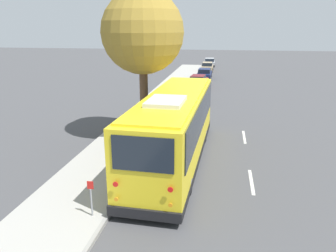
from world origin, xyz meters
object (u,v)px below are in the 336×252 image
(sign_post_near, at_px, (91,198))
(sign_post_far, at_px, (111,171))
(parked_sedan_tan, at_px, (207,67))
(parked_sedan_navy, at_px, (204,74))
(street_tree, at_px, (143,27))
(parked_sedan_maroon, at_px, (198,82))
(shuttle_bus, at_px, (175,125))
(parked_sedan_silver, at_px, (210,62))
(parked_sedan_gray, at_px, (194,95))

(sign_post_near, xyz_separation_m, sign_post_far, (1.97, 0.00, 0.10))
(parked_sedan_tan, bearing_deg, sign_post_near, 176.90)
(parked_sedan_navy, distance_m, parked_sedan_tan, 7.56)
(street_tree, xyz_separation_m, sign_post_near, (-8.95, -0.29, -5.53))
(sign_post_far, bearing_deg, parked_sedan_maroon, -3.45)
(shuttle_bus, distance_m, parked_sedan_silver, 41.42)
(sign_post_near, bearing_deg, street_tree, 1.84)
(parked_sedan_maroon, distance_m, sign_post_far, 24.43)
(sign_post_near, distance_m, sign_post_far, 1.97)
(shuttle_bus, xyz_separation_m, street_tree, (3.52, 2.31, 4.44))
(parked_sedan_maroon, height_order, parked_sedan_silver, same)
(shuttle_bus, xyz_separation_m, sign_post_far, (-3.45, 2.02, -0.98))
(parked_sedan_tan, height_order, street_tree, street_tree)
(parked_sedan_maroon, distance_m, sign_post_near, 26.39)
(parked_sedan_gray, relative_size, sign_post_near, 3.30)
(parked_sedan_tan, height_order, sign_post_far, sign_post_far)
(street_tree, bearing_deg, sign_post_near, -178.16)
(sign_post_near, relative_size, sign_post_far, 0.87)
(shuttle_bus, relative_size, parked_sedan_gray, 2.64)
(parked_sedan_navy, bearing_deg, sign_post_near, 177.74)
(parked_sedan_maroon, bearing_deg, shuttle_bus, -174.11)
(parked_sedan_silver, bearing_deg, sign_post_far, 174.94)
(shuttle_bus, bearing_deg, parked_sedan_tan, 2.42)
(parked_sedan_maroon, bearing_deg, street_tree, 178.63)
(parked_sedan_navy, xyz_separation_m, sign_post_far, (-30.56, 1.78, 0.33))
(street_tree, bearing_deg, parked_sedan_silver, -3.06)
(parked_sedan_silver, xyz_separation_m, sign_post_far, (-44.86, 1.74, 0.32))
(shuttle_bus, height_order, parked_sedan_tan, shuttle_bus)
(parked_sedan_gray, distance_m, parked_sedan_silver, 27.98)
(parked_sedan_silver, distance_m, street_tree, 38.36)
(parked_sedan_silver, xyz_separation_m, sign_post_near, (-46.83, 1.74, 0.22))
(sign_post_near, bearing_deg, parked_sedan_tan, -2.48)
(parked_sedan_gray, xyz_separation_m, sign_post_far, (-16.88, 1.68, 0.30))
(parked_sedan_navy, xyz_separation_m, street_tree, (-23.58, 2.07, 5.75))
(shuttle_bus, height_order, parked_sedan_navy, shuttle_bus)
(parked_sedan_silver, height_order, street_tree, street_tree)
(shuttle_bus, bearing_deg, street_tree, 35.15)
(parked_sedan_gray, bearing_deg, parked_sedan_navy, -1.69)
(shuttle_bus, distance_m, parked_sedan_maroon, 20.97)
(parked_sedan_navy, relative_size, sign_post_near, 3.49)
(street_tree, xyz_separation_m, sign_post_far, (-6.98, -0.29, -5.43))
(shuttle_bus, relative_size, parked_sedan_navy, 2.50)
(sign_post_near, bearing_deg, shuttle_bus, -20.41)
(parked_sedan_silver, height_order, sign_post_near, sign_post_near)
(parked_sedan_maroon, bearing_deg, parked_sedan_silver, 3.64)
(parked_sedan_gray, height_order, street_tree, street_tree)
(shuttle_bus, bearing_deg, sign_post_far, 151.66)
(shuttle_bus, bearing_deg, parked_sedan_gray, 3.39)
(parked_sedan_navy, bearing_deg, shuttle_bus, -178.62)
(parked_sedan_navy, height_order, parked_sedan_tan, parked_sedan_tan)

